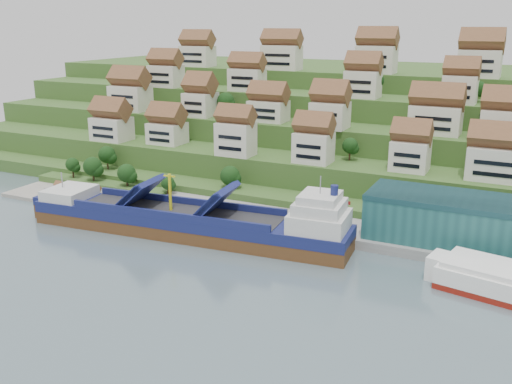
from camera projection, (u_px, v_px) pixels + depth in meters
The scene contains 9 objects.
ground at pixel (251, 246), 126.25m from camera, with size 300.00×300.00×0.00m, color slate.
quay at pixel (358, 234), 130.39m from camera, with size 180.00×14.00×2.20m, color gray.
pebble_beach at pixel (87, 196), 160.89m from camera, with size 45.00×20.00×1.00m, color gray.
hillside at pixel (375, 125), 212.24m from camera, with size 260.00×128.00×31.00m.
hillside_village at pixel (343, 103), 171.19m from camera, with size 159.80×63.43×29.01m.
hillside_trees at pixel (275, 127), 167.95m from camera, with size 127.43×62.38×31.06m.
flagpole at pixel (345, 215), 125.23m from camera, with size 1.28×0.16×8.00m.
beach_huts at pixel (78, 191), 160.20m from camera, with size 14.40×3.70×2.20m.
cargo_ship at pixel (195, 223), 131.21m from camera, with size 77.72×18.81×17.06m.
Camera 1 is at (52.70, -105.00, 47.75)m, focal length 40.00 mm.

